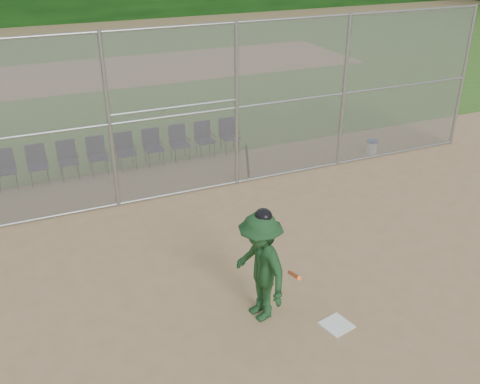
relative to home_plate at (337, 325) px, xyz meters
name	(u,v)px	position (x,y,z in m)	size (l,w,h in m)	color
ground	(299,310)	(-0.37, 0.60, -0.01)	(100.00, 100.00, 0.00)	tan
grass_strip	(101,73)	(-0.37, 18.60, 0.00)	(100.00, 100.00, 0.00)	#34621D
dirt_patch_far	(101,73)	(-0.37, 18.60, 0.00)	(24.00, 24.00, 0.00)	#A6805C
backstop_fence	(197,110)	(-0.37, 5.60, 2.06)	(16.09, 0.09, 4.00)	gray
home_plate	(337,325)	(0.00, 0.00, 0.00)	(0.44, 0.44, 0.02)	white
batter_at_plate	(260,267)	(-1.04, 0.75, 0.96)	(0.99, 1.44, 2.00)	#1B4520
water_cooler	(372,147)	(4.97, 5.91, 0.19)	(0.32, 0.32, 0.40)	white
spare_bats	(242,162)	(0.92, 5.93, 0.41)	(0.36, 0.23, 0.85)	#D84C14
chair_1	(6,170)	(-4.67, 7.65, 0.47)	(0.54, 0.52, 0.96)	#0E0E33
chair_2	(38,165)	(-3.92, 7.65, 0.47)	(0.54, 0.52, 0.96)	#0E0E33
chair_3	(68,161)	(-3.18, 7.65, 0.47)	(0.54, 0.52, 0.96)	#0E0E33
chair_4	(98,156)	(-2.43, 7.65, 0.47)	(0.54, 0.52, 0.96)	#0E0E33
chair_5	(126,152)	(-1.68, 7.65, 0.47)	(0.54, 0.52, 0.96)	#0E0E33
chair_6	(153,148)	(-0.94, 7.65, 0.47)	(0.54, 0.52, 0.96)	#0E0E33
chair_7	(180,144)	(-0.19, 7.65, 0.47)	(0.54, 0.52, 0.96)	#0E0E33
chair_8	(205,140)	(0.55, 7.65, 0.47)	(0.54, 0.52, 0.96)	#0E0E33
chair_9	(230,136)	(1.30, 7.65, 0.47)	(0.54, 0.52, 0.96)	#0E0E33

